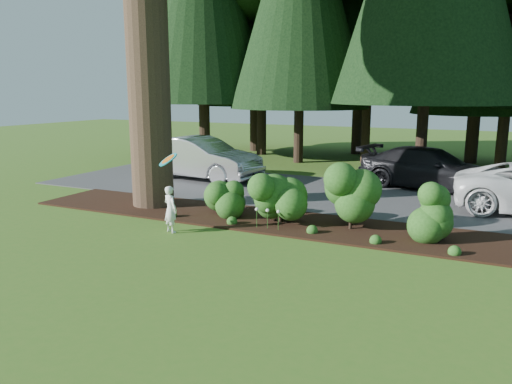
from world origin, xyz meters
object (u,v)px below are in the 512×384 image
(child, at_px, (170,209))
(frisbee, at_px, (168,160))
(car_dark_suv, at_px, (430,168))
(car_silver_wagon, at_px, (200,158))

(child, bearing_deg, frisbee, -32.26)
(child, distance_m, frisbee, 1.28)
(car_dark_suv, height_order, child, car_dark_suv)
(car_silver_wagon, bearing_deg, car_dark_suv, -72.03)
(car_silver_wagon, xyz_separation_m, frisbee, (3.04, -6.35, 0.90))
(car_dark_suv, xyz_separation_m, child, (-5.12, -8.59, -0.17))
(car_silver_wagon, distance_m, car_dark_suv, 8.67)
(child, xyz_separation_m, frisbee, (-0.30, 0.39, 1.18))
(car_silver_wagon, relative_size, frisbee, 8.60)
(car_dark_suv, bearing_deg, frisbee, 158.89)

